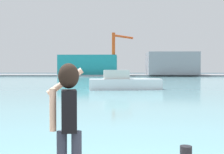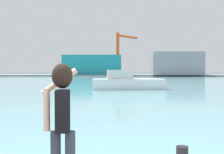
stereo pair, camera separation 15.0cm
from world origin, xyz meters
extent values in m
plane|color=#334751|center=(0.00, 50.00, 0.00)|extent=(220.00, 220.00, 0.00)
cube|color=#6BA8B2|center=(0.00, 52.00, 0.01)|extent=(140.00, 100.00, 0.02)
cube|color=gray|center=(0.00, 92.00, 0.22)|extent=(140.00, 20.00, 0.44)
cube|color=black|center=(-0.78, 0.34, 1.70)|extent=(0.26, 0.37, 0.56)
sphere|color=#E0B293|center=(-0.78, 0.34, 2.16)|extent=(0.22, 0.22, 0.22)
ellipsoid|color=black|center=(-0.78, 0.32, 2.17)|extent=(0.28, 0.26, 0.34)
cylinder|color=#E0B293|center=(-1.00, 0.34, 1.71)|extent=(0.09, 0.09, 0.58)
cylinder|color=#E0B293|center=(-0.87, 0.55, 2.08)|extent=(0.53, 0.18, 0.40)
cube|color=black|center=(-0.90, 0.67, 2.25)|extent=(0.02, 0.07, 0.14)
cube|color=white|center=(0.36, 28.11, 0.59)|extent=(7.89, 2.76, 1.14)
cube|color=silver|center=(-0.60, 28.02, 1.64)|extent=(2.83, 1.79, 0.96)
cube|color=teal|center=(-10.40, 90.04, 3.46)|extent=(17.80, 12.00, 6.04)
cube|color=gray|center=(15.15, 86.47, 3.81)|extent=(14.70, 11.63, 6.74)
cylinder|color=#D84C19|center=(-2.41, 85.23, 6.78)|extent=(1.00, 1.00, 12.69)
cylinder|color=#D84C19|center=(0.59, 89.33, 12.33)|extent=(6.56, 8.60, 0.70)
camera|label=1|loc=(-0.08, -3.59, 2.26)|focal=47.18mm
camera|label=2|loc=(0.07, -3.58, 2.26)|focal=47.18mm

